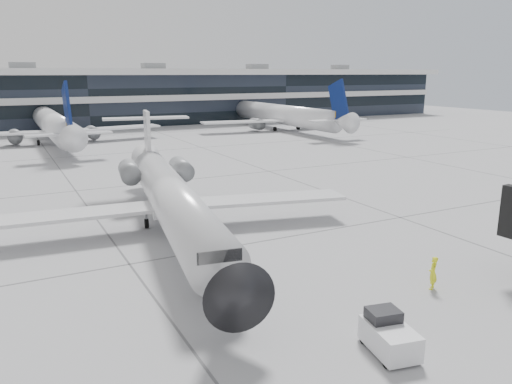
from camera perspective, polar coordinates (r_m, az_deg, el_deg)
ground at (r=32.51m, az=3.18°, el=-5.23°), size 220.00×220.00×0.00m
terminal at (r=109.72m, az=-19.51°, el=9.89°), size 170.00×22.00×10.00m
bg_jet_center at (r=82.47m, az=-21.96°, el=5.25°), size 32.00×40.00×9.60m
bg_jet_right at (r=95.00m, az=2.90°, el=7.17°), size 32.00×40.00×9.60m
regional_jet at (r=33.65m, az=-9.74°, el=-0.42°), size 24.84×30.98×7.17m
ramp_worker at (r=26.29m, az=19.56°, el=-8.71°), size 0.73×0.68×1.67m
baggage_tug at (r=20.38m, az=14.93°, el=-15.53°), size 1.86×2.63×1.53m
traffic_cone at (r=42.30m, az=-9.91°, el=-0.63°), size 0.39×0.39×0.53m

